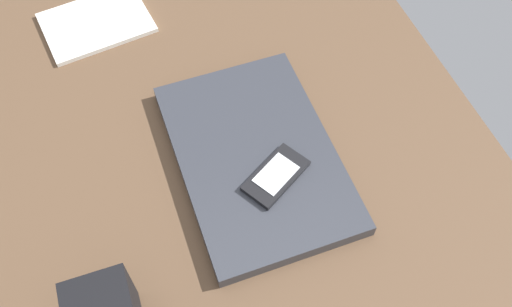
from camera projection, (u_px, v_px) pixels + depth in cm
name	position (u px, v px, depth cm)	size (l,w,h in cm)	color
desk_surface	(244.00, 210.00, 81.08)	(120.00, 80.00, 3.00)	brown
laptop_closed	(256.00, 157.00, 82.88)	(33.70, 22.25, 2.27)	#33353D
cell_phone_on_laptop	(276.00, 176.00, 79.27)	(9.26, 10.93, 0.98)	black
notepad	(96.00, 23.00, 99.01)	(13.37, 18.06, 0.80)	white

